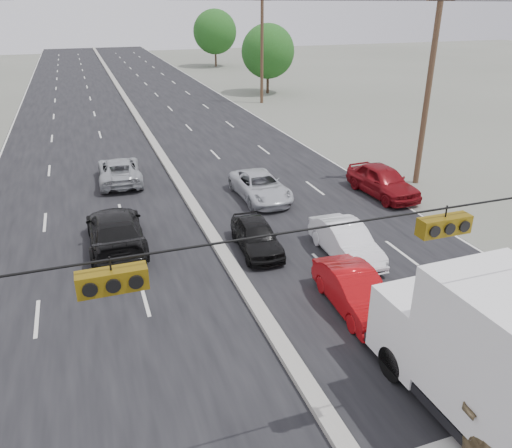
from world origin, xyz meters
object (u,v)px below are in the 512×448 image
(utility_pole_right_b, at_px, (428,89))
(queue_car_a, at_px, (257,236))
(oncoming_near, at_px, (116,231))
(queue_car_e, at_px, (383,181))
(oncoming_far, at_px, (119,171))
(utility_pole_right_c, at_px, (262,48))
(red_sedan, at_px, (355,292))
(tree_right_far, at_px, (215,32))
(queue_car_c, at_px, (260,187))
(queue_car_b, at_px, (346,242))
(tree_right_mid, at_px, (268,51))

(utility_pole_right_b, relative_size, queue_car_a, 2.65)
(oncoming_near, bearing_deg, queue_car_e, -172.46)
(queue_car_e, height_order, oncoming_far, queue_car_e)
(utility_pole_right_b, bearing_deg, queue_car_a, -156.54)
(queue_car_e, distance_m, oncoming_near, 13.61)
(utility_pole_right_b, xyz_separation_m, queue_car_e, (-2.90, -1.10, -4.32))
(utility_pole_right_c, height_order, queue_car_e, utility_pole_right_c)
(utility_pole_right_c, distance_m, red_sedan, 36.40)
(queue_car_a, bearing_deg, utility_pole_right_b, 27.07)
(tree_right_far, relative_size, queue_car_c, 1.75)
(tree_right_far, bearing_deg, queue_car_a, -103.72)
(utility_pole_right_c, distance_m, oncoming_near, 32.55)
(utility_pole_right_c, distance_m, queue_car_c, 26.44)
(queue_car_b, xyz_separation_m, queue_car_c, (-1.00, 7.07, -0.03))
(oncoming_near, bearing_deg, utility_pole_right_b, -169.93)
(queue_car_a, height_order, queue_car_b, queue_car_b)
(red_sedan, bearing_deg, tree_right_mid, 76.31)
(red_sedan, distance_m, queue_car_c, 10.41)
(oncoming_near, height_order, oncoming_far, oncoming_near)
(tree_right_mid, xyz_separation_m, tree_right_far, (1.00, 25.00, 0.62))
(queue_car_c, bearing_deg, oncoming_far, 141.20)
(queue_car_c, bearing_deg, oncoming_near, -157.08)
(queue_car_b, distance_m, oncoming_near, 9.21)
(queue_car_c, distance_m, oncoming_far, 8.19)
(tree_right_far, bearing_deg, utility_pole_right_c, -96.65)
(queue_car_b, bearing_deg, oncoming_near, 157.26)
(tree_right_far, bearing_deg, oncoming_near, -109.01)
(utility_pole_right_c, relative_size, tree_right_mid, 1.40)
(utility_pole_right_b, distance_m, utility_pole_right_c, 25.00)
(utility_pole_right_b, height_order, tree_right_far, utility_pole_right_b)
(tree_right_far, relative_size, oncoming_near, 1.52)
(utility_pole_right_c, height_order, oncoming_far, utility_pole_right_c)
(queue_car_a, bearing_deg, queue_car_b, -25.31)
(oncoming_far, bearing_deg, queue_car_a, 115.20)
(utility_pole_right_c, xyz_separation_m, queue_car_b, (-8.00, -31.53, -4.43))
(queue_car_a, distance_m, queue_car_e, 9.00)
(tree_right_mid, height_order, oncoming_near, tree_right_mid)
(red_sedan, xyz_separation_m, queue_car_e, (6.60, 8.76, 0.12))
(queue_car_c, xyz_separation_m, queue_car_e, (6.10, -1.65, 0.14))
(queue_car_b, relative_size, oncoming_near, 0.77)
(tree_right_far, relative_size, queue_car_b, 1.98)
(oncoming_near, distance_m, oncoming_far, 8.37)
(tree_right_mid, bearing_deg, queue_car_b, -106.04)
(queue_car_c, bearing_deg, utility_pole_right_c, 68.59)
(queue_car_a, relative_size, queue_car_b, 0.91)
(queue_car_c, bearing_deg, queue_car_e, -16.30)
(tree_right_mid, height_order, queue_car_b, tree_right_mid)
(queue_car_c, bearing_deg, queue_car_a, -112.59)
(queue_car_b, height_order, oncoming_far, queue_car_b)
(utility_pole_right_b, distance_m, tree_right_mid, 30.11)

